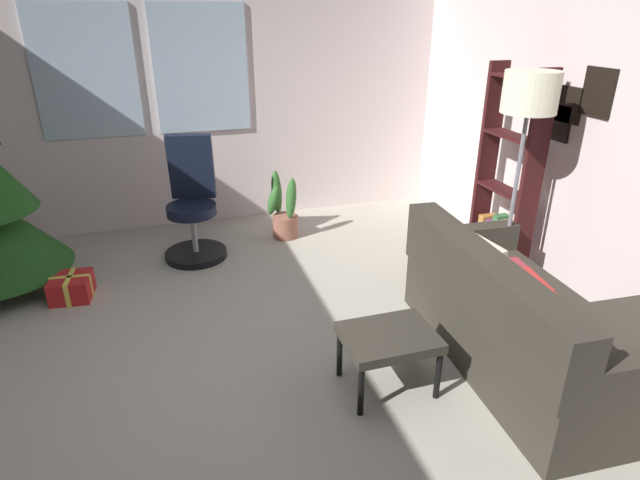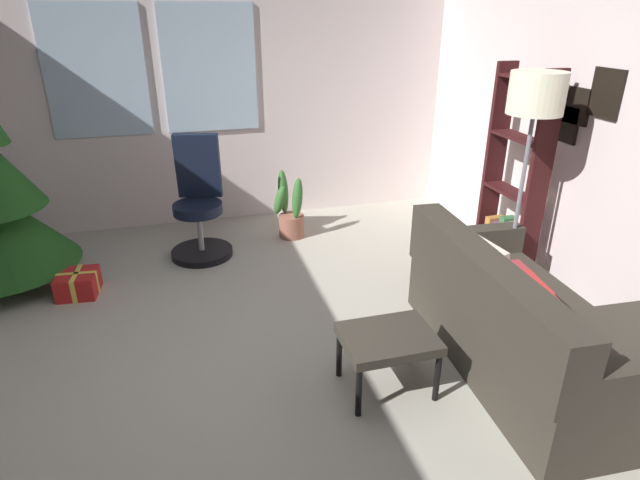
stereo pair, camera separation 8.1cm
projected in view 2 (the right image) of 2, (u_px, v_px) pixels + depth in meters
The scene contains 9 objects.
ground_plane at pixel (247, 389), 3.22m from camera, with size 5.22×5.66×0.10m, color #ABA696.
wall_back_with_windows at pixel (195, 83), 5.14m from camera, with size 5.22×0.12×2.86m.
couch at pixel (553, 334), 3.17m from camera, with size 1.61×1.86×0.81m.
footstool at pixel (388, 342), 3.03m from camera, with size 0.54×0.42×0.38m.
gift_box_red at pixel (78, 284), 4.16m from camera, with size 0.32×0.33×0.19m.
office_chair at pixel (199, 210), 4.74m from camera, with size 0.56×0.57×1.10m.
bookshelf at pixel (513, 186), 4.30m from camera, with size 0.18×0.64×1.72m.
floor_lamp at pixel (534, 110), 3.52m from camera, with size 0.37×0.37×1.73m.
potted_plant at pixel (290, 213), 5.18m from camera, with size 0.34×0.34×0.67m.
Camera 2 is at (-0.25, -2.59, 2.10)m, focal length 29.18 mm.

